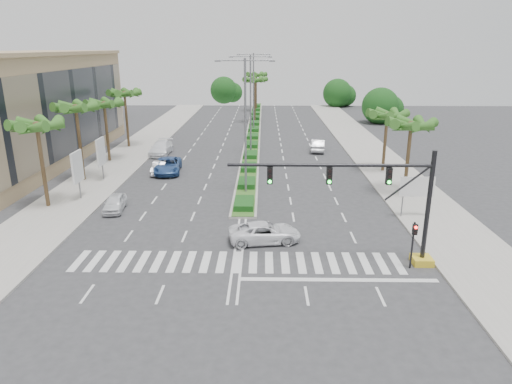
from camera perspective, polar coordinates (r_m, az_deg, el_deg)
ground at (r=28.98m, az=-2.35°, el=-8.75°), size 160.00×160.00×0.00m
footpath_right at (r=49.55m, az=16.87°, el=1.92°), size 6.00×120.00×0.15m
footpath_left at (r=50.54m, az=-18.50°, el=2.07°), size 6.00×120.00×0.15m
median at (r=72.06m, az=-0.32°, el=7.47°), size 2.20×75.00×0.20m
median_grass at (r=72.04m, az=-0.32°, el=7.56°), size 1.80×75.00×0.04m
building at (r=59.19m, az=-27.21°, el=9.09°), size 12.00×36.00×12.00m
signal_gantry at (r=28.61m, az=16.45°, el=-2.33°), size 12.60×1.20×7.20m
pedestrian_signal at (r=28.89m, az=19.10°, el=-5.41°), size 0.28×0.36×3.00m
direction_sign at (r=37.40m, az=19.46°, el=0.44°), size 2.70×0.11×3.40m
billboard_near at (r=42.37m, az=-21.44°, el=2.89°), size 0.18×2.10×4.35m
billboard_far at (r=47.81m, az=-18.81°, el=4.75°), size 0.18×2.10×4.35m
palm_left_near at (r=40.69m, az=-25.69°, el=7.19°), size 4.57×4.68×7.55m
palm_left_mid at (r=47.85m, az=-21.59°, el=9.49°), size 4.57×4.68×7.95m
palm_left_far at (r=55.34m, az=-18.43°, el=10.17°), size 4.57×4.68×7.35m
palm_left_end at (r=62.87m, az=-16.10°, el=11.54°), size 4.57×4.68×7.75m
palm_right_near at (r=42.45m, az=18.81°, el=7.69°), size 4.57×4.68×7.05m
palm_right_far at (r=50.09m, az=16.08°, el=9.00°), size 4.57×4.68×6.75m
palm_median_a at (r=81.11m, az=-0.16°, el=13.65°), size 4.57×4.68×8.05m
palm_median_b at (r=96.08m, az=0.02°, el=14.29°), size 4.57×4.68×8.05m
streetlight_near at (r=40.39m, az=-1.34°, el=9.02°), size 5.10×0.25×12.00m
streetlight_mid at (r=56.25m, az=-0.68°, el=11.48°), size 5.10×0.25×12.00m
streetlight_far at (r=72.17m, az=-0.31°, el=12.86°), size 5.10×0.25×12.00m
car_parked_a at (r=39.25m, az=-17.23°, el=-1.32°), size 1.89×3.92×1.29m
car_parked_b at (r=49.59m, az=-11.97°, el=2.99°), size 1.44×3.90×1.27m
car_parked_c at (r=49.70m, az=-10.96°, el=3.27°), size 3.18×5.91×1.58m
car_parked_d at (r=58.48m, az=-11.78°, el=5.40°), size 2.40×5.62×1.62m
car_crossing at (r=31.55m, az=1.10°, el=-5.07°), size 5.24×2.99×1.38m
car_right at (r=59.70m, az=7.76°, el=5.83°), size 2.30×4.94×1.57m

